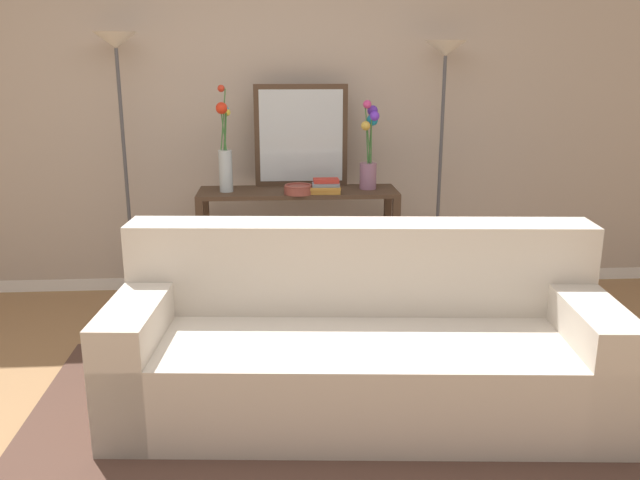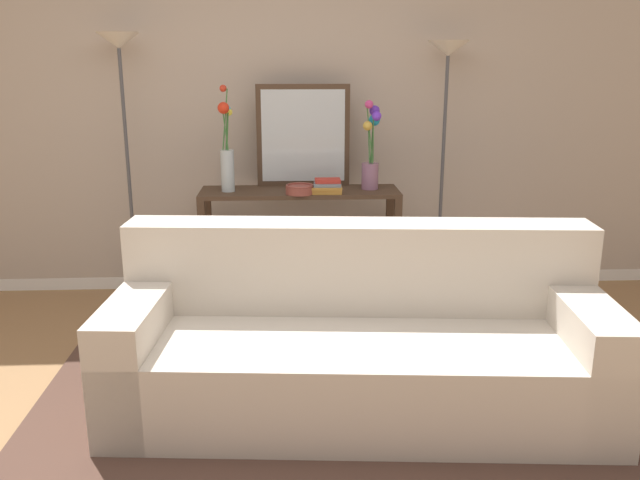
{
  "view_description": "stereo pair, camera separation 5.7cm",
  "coord_description": "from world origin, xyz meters",
  "views": [
    {
      "loc": [
        0.09,
        -2.54,
        1.68
      ],
      "look_at": [
        0.33,
        1.1,
        0.67
      ],
      "focal_mm": 37.13,
      "sensor_mm": 36.0,
      "label": 1
    },
    {
      "loc": [
        0.15,
        -2.55,
        1.68
      ],
      "look_at": [
        0.33,
        1.1,
        0.67
      ],
      "focal_mm": 37.13,
      "sensor_mm": 36.0,
      "label": 2
    }
  ],
  "objects": [
    {
      "name": "ground_plane",
      "position": [
        0.0,
        0.0,
        -0.01
      ],
      "size": [
        16.0,
        16.0,
        0.02
      ],
      "primitive_type": "cube",
      "color": "#9E754C"
    },
    {
      "name": "back_wall",
      "position": [
        0.0,
        2.29,
        1.54
      ],
      "size": [
        12.0,
        0.15,
        3.09
      ],
      "color": "white",
      "rests_on": "ground"
    },
    {
      "name": "area_rug",
      "position": [
        0.48,
        0.25,
        0.01
      ],
      "size": [
        3.21,
        1.94,
        0.01
      ],
      "color": "#51382D",
      "rests_on": "ground"
    },
    {
      "name": "couch",
      "position": [
        0.49,
        0.41,
        0.31
      ],
      "size": [
        2.4,
        1.06,
        0.88
      ],
      "color": "beige",
      "rests_on": "ground"
    },
    {
      "name": "console_table",
      "position": [
        0.23,
        1.85,
        0.57
      ],
      "size": [
        1.34,
        0.39,
        0.82
      ],
      "color": "#473323",
      "rests_on": "ground"
    },
    {
      "name": "floor_lamp_left",
      "position": [
        -0.93,
        1.98,
        1.44
      ],
      "size": [
        0.28,
        0.28,
        1.84
      ],
      "color": "#4C4C51",
      "rests_on": "ground"
    },
    {
      "name": "floor_lamp_right",
      "position": [
        1.24,
        1.98,
        1.41
      ],
      "size": [
        0.28,
        0.28,
        1.79
      ],
      "color": "#4C4C51",
      "rests_on": "ground"
    },
    {
      "name": "wall_mirror",
      "position": [
        0.27,
        2.01,
        1.16
      ],
      "size": [
        0.64,
        0.02,
        0.69
      ],
      "color": "#473323",
      "rests_on": "console_table"
    },
    {
      "name": "vase_tall_flowers",
      "position": [
        -0.24,
        1.83,
        1.07
      ],
      "size": [
        0.09,
        0.13,
        0.7
      ],
      "color": "silver",
      "rests_on": "console_table"
    },
    {
      "name": "vase_short_flowers",
      "position": [
        0.72,
        1.87,
        1.06
      ],
      "size": [
        0.12,
        0.12,
        0.6
      ],
      "color": "gray",
      "rests_on": "console_table"
    },
    {
      "name": "fruit_bowl",
      "position": [
        0.23,
        1.72,
        0.85
      ],
      "size": [
        0.19,
        0.19,
        0.06
      ],
      "color": "brown",
      "rests_on": "console_table"
    },
    {
      "name": "book_stack",
      "position": [
        0.41,
        1.74,
        0.86
      ],
      "size": [
        0.22,
        0.14,
        0.09
      ],
      "color": "#B77F33",
      "rests_on": "console_table"
    },
    {
      "name": "book_row_under_console",
      "position": [
        -0.09,
        1.85,
        0.06
      ],
      "size": [
        0.46,
        0.18,
        0.13
      ],
      "color": "#6B3360",
      "rests_on": "ground"
    }
  ]
}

